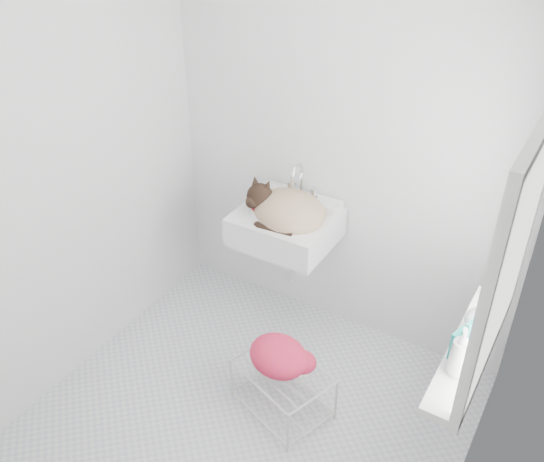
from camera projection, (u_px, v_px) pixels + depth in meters
The scene contains 15 objects.
floor at pixel (252, 414), 3.32m from camera, with size 2.20×2.00×0.02m, color silver.
back_wall at pixel (343, 143), 3.36m from camera, with size 2.20×0.02×2.50m, color silver.
right_wall at pixel (500, 307), 2.17m from camera, with size 0.02×2.00×2.50m, color silver.
left_wall at pixel (70, 166), 3.12m from camera, with size 0.02×2.00×2.50m, color silver.
window_glass at pixel (515, 256), 2.26m from camera, with size 0.01×0.80×1.00m, color white.
window_frame at pixel (510, 255), 2.27m from camera, with size 0.04×0.90×1.10m, color white.
windowsill at pixel (470, 349), 2.58m from camera, with size 0.16×0.88×0.04m, color white.
sink at pixel (286, 214), 3.49m from camera, with size 0.56×0.49×0.23m, color white.
faucet at pixel (301, 180), 3.54m from camera, with size 0.20×0.14×0.20m, color silver, non-canonical shape.
cat at pixel (286, 210), 3.45m from camera, with size 0.49×0.42×0.29m.
wire_rack at pixel (283, 388), 3.28m from camera, with size 0.49×0.34×0.29m, color silver.
towel at pixel (278, 362), 3.21m from camera, with size 0.35×0.25×0.14m, color red.
bottle_a at pixel (456, 373), 2.44m from camera, with size 0.08×0.08×0.20m, color silver.
bottle_b at pixel (462, 360), 2.50m from camera, with size 0.09×0.10×0.21m, color teal.
bottle_c at pixel (476, 329), 2.65m from camera, with size 0.12×0.12×0.15m, color silver.
Camera 1 is at (1.25, -1.86, 2.66)m, focal length 39.46 mm.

